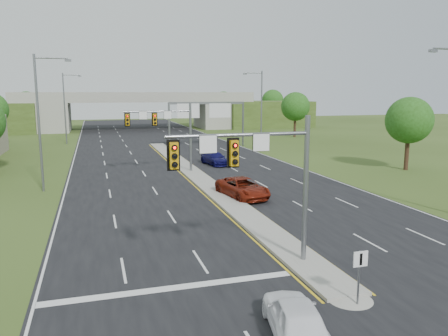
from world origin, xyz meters
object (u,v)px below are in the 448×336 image
signal_mast_near (261,168)px  overpass (137,113)px  car_white (295,317)px  signal_mast_far (168,126)px  car_far_a (243,188)px  sign_gantry (206,112)px  car_far_b (215,158)px  keep_right_sign (360,269)px

signal_mast_near → overpass: overpass is taller
signal_mast_near → car_white: signal_mast_near is taller
signal_mast_far → car_far_a: signal_mast_far is taller
signal_mast_near → signal_mast_far: same height
car_white → car_far_a: bearing=-92.6°
signal_mast_far → sign_gantry: 21.91m
signal_mast_near → car_far_a: (3.76, 13.31, -3.95)m
sign_gantry → overpass: bearing=100.8°
signal_mast_far → car_far_b: (5.86, 3.89, -4.01)m
signal_mast_far → sign_gantry: (8.95, 19.99, 0.51)m
car_far_b → sign_gantry: bearing=69.4°
signal_mast_far → car_far_b: bearing=33.6°
car_far_b → car_far_a: bearing=-107.4°
signal_mast_near → keep_right_sign: signal_mast_near is taller
keep_right_sign → car_far_b: bearing=83.8°
overpass → car_far_b: (3.59, -51.18, -2.83)m
keep_right_sign → car_far_b: size_ratio=0.46×
signal_mast_far → car_far_a: 12.90m
signal_mast_near → overpass: size_ratio=0.09×
overpass → car_white: (-3.23, -85.79, -2.83)m
keep_right_sign → car_far_a: 17.84m
car_far_a → keep_right_sign: bearing=-104.7°
signal_mast_far → keep_right_sign: bearing=-85.6°
signal_mast_far → sign_gantry: bearing=65.9°
signal_mast_near → car_white: (-0.96, -5.72, -4.00)m
keep_right_sign → car_far_a: (1.50, 17.76, -0.74)m
car_far_a → signal_mast_far: bearing=98.0°
keep_right_sign → car_far_b: keep_right_sign is taller
signal_mast_far → car_far_a: (3.76, -11.69, -3.95)m
overpass → car_far_a: bearing=-88.7°
signal_mast_far → keep_right_sign: size_ratio=3.18×
car_white → car_far_b: 35.28m
keep_right_sign → sign_gantry: bearing=82.3°
keep_right_sign → car_white: bearing=-158.6°
signal_mast_far → overpass: 55.13m
car_far_a → car_far_b: 15.73m
overpass → car_white: 85.90m
signal_mast_near → signal_mast_far: bearing=90.0°
signal_mast_far → car_white: 31.00m
keep_right_sign → sign_gantry: 50.04m
sign_gantry → car_far_b: size_ratio=2.40×
signal_mast_near → car_far_b: size_ratio=1.45×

